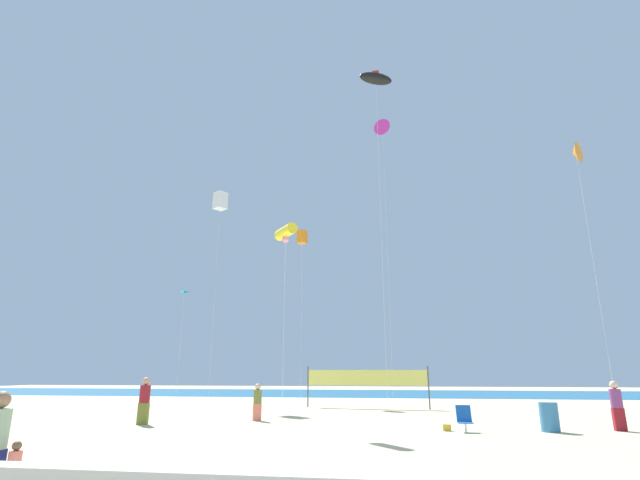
% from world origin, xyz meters
% --- Properties ---
extents(ground_plane, '(120.00, 120.00, 0.00)m').
position_xyz_m(ground_plane, '(0.00, 0.00, 0.00)').
color(ground_plane, beige).
extents(ocean_band, '(120.00, 20.00, 0.01)m').
position_xyz_m(ocean_band, '(0.00, 34.23, 0.00)').
color(ocean_band, '#1E6B99').
rests_on(ocean_band, ground).
extents(toddler_figure, '(0.21, 0.21, 0.91)m').
position_xyz_m(toddler_figure, '(-3.17, -9.56, 0.48)').
color(toddler_figure, white).
rests_on(toddler_figure, ground).
extents(beachgoer_olive_shirt, '(0.36, 0.36, 1.55)m').
position_xyz_m(beachgoer_olive_shirt, '(-2.96, 4.05, 0.83)').
color(beachgoer_olive_shirt, '#EA7260').
rests_on(beachgoer_olive_shirt, ground).
extents(beachgoer_plum_shirt, '(0.40, 0.40, 1.73)m').
position_xyz_m(beachgoer_plum_shirt, '(10.99, 2.37, 0.92)').
color(beachgoer_plum_shirt, maroon).
rests_on(beachgoer_plum_shirt, ground).
extents(beachgoer_maroon_shirt, '(0.42, 0.42, 1.83)m').
position_xyz_m(beachgoer_maroon_shirt, '(-7.07, 1.76, 0.98)').
color(beachgoer_maroon_shirt, olive).
rests_on(beachgoer_maroon_shirt, ground).
extents(folding_beach_chair, '(0.52, 0.65, 0.89)m').
position_xyz_m(folding_beach_chair, '(5.46, 1.26, 0.47)').
color(folding_beach_chair, '#1959B2').
rests_on(folding_beach_chair, ground).
extents(trash_barrel, '(0.63, 0.63, 0.99)m').
position_xyz_m(trash_barrel, '(8.44, 1.72, 0.49)').
color(trash_barrel, teal).
rests_on(trash_barrel, ground).
extents(volleyball_net, '(7.34, 1.10, 2.40)m').
position_xyz_m(volleyball_net, '(1.29, 12.45, 1.63)').
color(volleyball_net, '#4C4C51').
rests_on(volleyball_net, ground).
extents(beach_handbag, '(0.28, 0.14, 0.23)m').
position_xyz_m(beach_handbag, '(4.85, 1.43, 0.11)').
color(beach_handbag, gold).
rests_on(beach_handbag, ground).
extents(kite_magenta_delta, '(1.36, 0.74, 21.05)m').
position_xyz_m(kite_magenta_delta, '(2.82, 16.23, 20.33)').
color(kite_magenta_delta, silver).
rests_on(kite_magenta_delta, ground).
extents(kite_yellow_tube, '(1.24, 1.38, 8.30)m').
position_xyz_m(kite_yellow_tube, '(-1.47, 2.44, 8.01)').
color(kite_yellow_tube, silver).
rests_on(kite_yellow_tube, ground).
extents(kite_black_inflatable, '(1.95, 1.19, 17.99)m').
position_xyz_m(kite_black_inflatable, '(2.68, 5.49, 17.47)').
color(kite_black_inflatable, silver).
rests_on(kite_black_inflatable, ground).
extents(kite_orange_box, '(0.83, 0.83, 12.80)m').
position_xyz_m(kite_orange_box, '(-3.78, 17.84, 12.26)').
color(kite_orange_box, silver).
rests_on(kite_orange_box, ground).
extents(kite_orange_delta, '(0.83, 0.97, 12.63)m').
position_xyz_m(kite_orange_delta, '(12.04, 5.07, 12.09)').
color(kite_orange_delta, silver).
rests_on(kite_orange_delta, ground).
extents(kite_cyan_diamond, '(0.66, 0.66, 8.35)m').
position_xyz_m(kite_cyan_diamond, '(-12.97, 17.23, 8.04)').
color(kite_cyan_diamond, silver).
rests_on(kite_cyan_diamond, ground).
extents(kite_white_box, '(1.14, 1.14, 15.35)m').
position_xyz_m(kite_white_box, '(-9.66, 15.20, 14.67)').
color(kite_white_box, silver).
rests_on(kite_white_box, ground).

